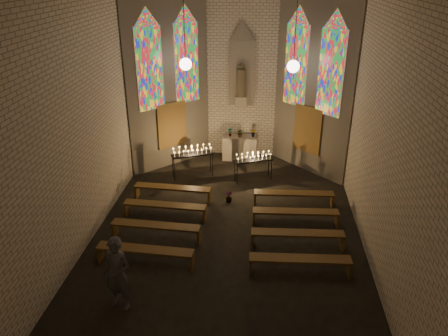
{
  "coord_description": "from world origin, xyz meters",
  "views": [
    {
      "loc": [
        1.01,
        -11.31,
        7.46
      ],
      "look_at": [
        -0.19,
        0.77,
        1.75
      ],
      "focal_mm": 35.0,
      "sensor_mm": 36.0,
      "label": 1
    }
  ],
  "objects_px": {
    "altar": "(240,148)",
    "votive_stand_right": "(254,158)",
    "aisle_flower_pot": "(229,197)",
    "votive_stand_left": "(192,152)",
    "visitor": "(118,274)"
  },
  "relations": [
    {
      "from": "visitor",
      "to": "altar",
      "type": "bearing_deg",
      "value": 88.6
    },
    {
      "from": "votive_stand_left",
      "to": "votive_stand_right",
      "type": "xyz_separation_m",
      "value": [
        2.31,
        -0.11,
        -0.09
      ]
    },
    {
      "from": "aisle_flower_pot",
      "to": "votive_stand_right",
      "type": "bearing_deg",
      "value": 66.33
    },
    {
      "from": "votive_stand_left",
      "to": "votive_stand_right",
      "type": "distance_m",
      "value": 2.32
    },
    {
      "from": "aisle_flower_pot",
      "to": "votive_stand_right",
      "type": "relative_size",
      "value": 0.27
    },
    {
      "from": "altar",
      "to": "aisle_flower_pot",
      "type": "xyz_separation_m",
      "value": [
        -0.13,
        -3.7,
        -0.3
      ]
    },
    {
      "from": "votive_stand_left",
      "to": "altar",
      "type": "bearing_deg",
      "value": 25.11
    },
    {
      "from": "aisle_flower_pot",
      "to": "visitor",
      "type": "relative_size",
      "value": 0.21
    },
    {
      "from": "altar",
      "to": "votive_stand_left",
      "type": "distance_m",
      "value": 2.55
    },
    {
      "from": "altar",
      "to": "aisle_flower_pot",
      "type": "height_order",
      "value": "altar"
    },
    {
      "from": "aisle_flower_pot",
      "to": "votive_stand_left",
      "type": "relative_size",
      "value": 0.25
    },
    {
      "from": "aisle_flower_pot",
      "to": "votive_stand_left",
      "type": "height_order",
      "value": "votive_stand_left"
    },
    {
      "from": "votive_stand_left",
      "to": "visitor",
      "type": "relative_size",
      "value": 0.85
    },
    {
      "from": "aisle_flower_pot",
      "to": "votive_stand_right",
      "type": "height_order",
      "value": "votive_stand_right"
    },
    {
      "from": "altar",
      "to": "votive_stand_right",
      "type": "bearing_deg",
      "value": -72.01
    }
  ]
}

